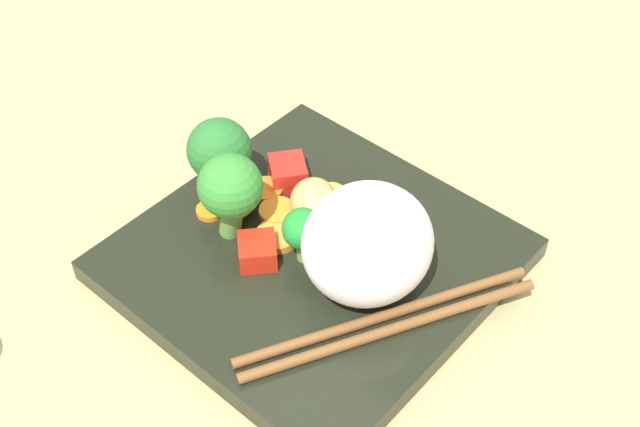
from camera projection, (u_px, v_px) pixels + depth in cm
name	position (u px, v px, depth cm)	size (l,w,h in cm)	color
ground_plane	(313.00, 276.00, 61.49)	(110.00, 110.00, 2.00)	tan
square_plate	(313.00, 259.00, 60.18)	(24.14, 24.14, 1.72)	black
rice_mound	(370.00, 242.00, 54.50)	(8.79, 8.28, 8.29)	white
broccoli_floret_0	(223.00, 149.00, 61.18)	(4.79, 4.79, 6.71)	#81BF55
broccoli_floret_1	(300.00, 228.00, 57.16)	(2.93, 2.93, 4.55)	#80BC5F
broccoli_floret_2	(230.00, 188.00, 57.90)	(4.62, 4.62, 6.91)	#639940
carrot_slice_0	(278.00, 212.00, 61.80)	(2.78, 2.78, 0.70)	orange
carrot_slice_1	(277.00, 236.00, 60.15)	(3.12, 3.12, 0.63)	#FC9535
carrot_slice_2	(266.00, 191.00, 63.40)	(2.56, 2.56, 0.73)	orange
carrot_slice_3	(210.00, 211.00, 62.11)	(2.05, 2.05, 0.45)	orange
carrot_slice_4	(331.00, 195.00, 63.21)	(2.19, 2.19, 0.59)	#FB9933
pepper_chunk_0	(288.00, 173.00, 63.93)	(2.97, 2.68, 1.95)	red
pepper_chunk_1	(257.00, 251.00, 58.34)	(2.61, 2.73, 1.78)	red
chicken_piece_0	(236.00, 199.00, 61.44)	(3.50, 3.09, 2.60)	tan
chicken_piece_1	(313.00, 200.00, 61.16)	(3.96, 3.37, 2.86)	tan
chopstick_pair	(388.00, 323.00, 54.58)	(11.19, 19.50, 0.74)	brown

